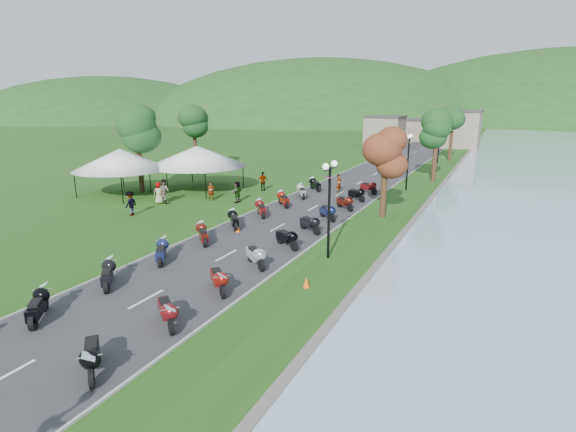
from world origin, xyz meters
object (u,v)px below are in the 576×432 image
at_px(pedestrian_a, 211,200).
at_px(pedestrian_b, 165,203).
at_px(vendor_tent_main, 198,168).
at_px(pedestrian_c, 132,215).

bearing_deg(pedestrian_a, pedestrian_b, -164.92).
bearing_deg(pedestrian_b, pedestrian_a, -125.65).
distance_m(vendor_tent_main, pedestrian_b, 6.21).
relative_size(pedestrian_b, pedestrian_c, 1.12).
xyz_separation_m(pedestrian_a, pedestrian_c, (-2.26, -6.60, 0.00)).
bearing_deg(pedestrian_c, pedestrian_b, 179.82).
height_order(pedestrian_a, pedestrian_c, pedestrian_c).
height_order(vendor_tent_main, pedestrian_a, vendor_tent_main).
height_order(vendor_tent_main, pedestrian_c, vendor_tent_main).
bearing_deg(pedestrian_a, pedestrian_c, -136.31).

